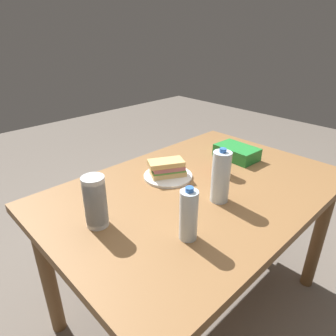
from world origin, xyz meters
TOP-DOWN VIEW (x-y plane):
  - ground_plane at (0.00, 0.00)m, footprint 8.00×8.00m
  - dining_table at (0.00, 0.00)m, footprint 1.41×0.95m
  - paper_plate at (0.03, -0.17)m, footprint 0.24×0.24m
  - sandwich at (0.04, -0.17)m, footprint 0.21×0.16m
  - soda_can_red at (-0.19, -0.01)m, footprint 0.07×0.07m
  - chip_bag at (-0.41, -0.07)m, footprint 0.16×0.24m
  - water_bottle_tall at (0.31, 0.21)m, footprint 0.06×0.06m
  - plastic_cup_stack at (0.50, -0.07)m, footprint 0.08×0.08m
  - water_bottle_spare at (0.02, 0.14)m, footprint 0.08×0.08m

SIDE VIEW (x-z plane):
  - ground_plane at x=0.00m, z-range 0.00..0.00m
  - dining_table at x=0.00m, z-range 0.28..1.06m
  - paper_plate at x=0.03m, z-range 0.77..0.78m
  - chip_bag at x=-0.41m, z-range 0.77..0.84m
  - sandwich at x=0.04m, z-range 0.78..0.87m
  - soda_can_red at x=-0.19m, z-range 0.77..0.89m
  - water_bottle_tall at x=0.31m, z-range 0.77..0.97m
  - plastic_cup_stack at x=0.50m, z-range 0.77..0.97m
  - water_bottle_spare at x=0.02m, z-range 0.76..1.01m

